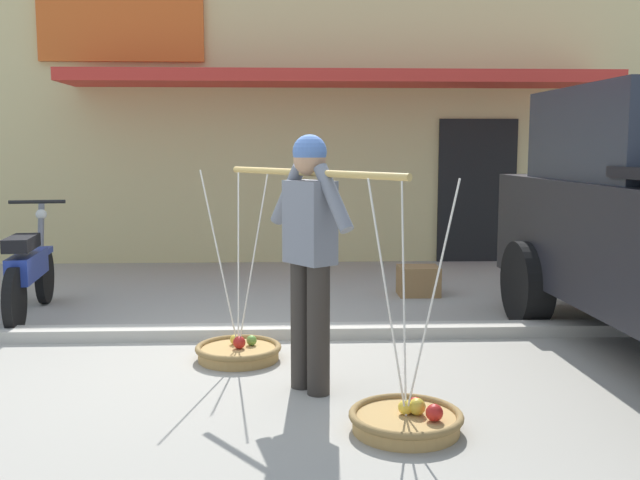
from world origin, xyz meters
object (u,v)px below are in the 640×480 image
(fruit_basket_right_side, at_px, (238,350))
(wooden_crate, at_px, (418,281))
(fruit_basket_left_side, at_px, (407,418))
(fruit_vendor, at_px, (310,245))
(motorcycle_second_in_row, at_px, (29,271))

(fruit_basket_right_side, height_order, wooden_crate, fruit_basket_right_side)
(fruit_basket_left_side, distance_m, fruit_basket_right_side, 1.79)
(fruit_vendor, height_order, wooden_crate, fruit_vendor)
(wooden_crate, bearing_deg, fruit_vendor, -112.54)
(fruit_vendor, distance_m, motorcycle_second_in_row, 3.43)
(fruit_basket_right_side, bearing_deg, fruit_vendor, -53.96)
(fruit_basket_left_side, height_order, motorcycle_second_in_row, fruit_basket_left_side)
(fruit_basket_left_side, xyz_separation_m, motorcycle_second_in_row, (-3.12, 2.90, 0.38))
(fruit_vendor, xyz_separation_m, fruit_basket_left_side, (0.53, -0.72, -0.90))
(fruit_basket_left_side, bearing_deg, motorcycle_second_in_row, 137.11)
(fruit_vendor, distance_m, fruit_basket_left_side, 1.27)
(fruit_basket_left_side, height_order, wooden_crate, fruit_basket_left_side)
(fruit_basket_left_side, bearing_deg, wooden_crate, 78.92)
(motorcycle_second_in_row, bearing_deg, wooden_crate, 12.98)
(fruit_basket_right_side, relative_size, wooden_crate, 3.30)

